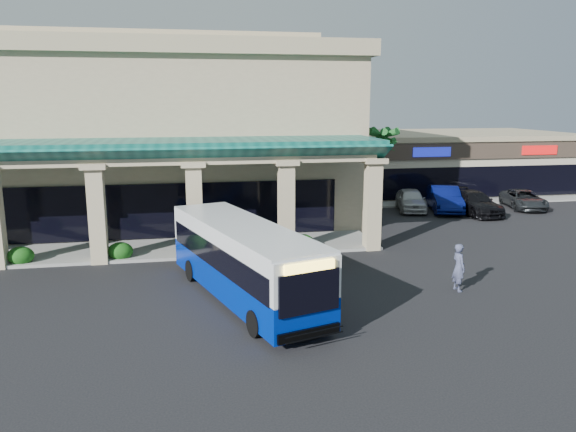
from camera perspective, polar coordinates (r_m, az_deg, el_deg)
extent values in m
plane|color=black|center=(23.26, -1.49, -7.36)|extent=(110.00, 110.00, 0.00)
imported|color=#434968|center=(23.74, 16.95, -5.01)|extent=(0.52, 0.74, 1.95)
imported|color=#BDBDBD|center=(40.24, 12.37, 1.62)|extent=(2.91, 4.84, 1.54)
imported|color=#070F52|center=(40.60, 15.62, 1.69)|extent=(3.23, 5.60, 1.75)
imported|color=black|center=(40.23, 18.34, 1.29)|extent=(2.38, 5.39, 1.54)
imported|color=#282B2E|center=(43.55, 22.82, 1.58)|extent=(3.22, 5.15, 1.33)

